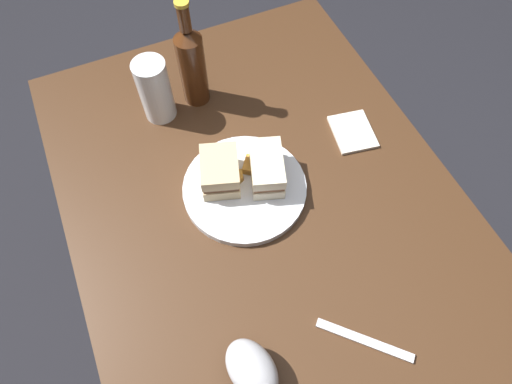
{
  "coord_description": "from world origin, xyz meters",
  "views": [
    {
      "loc": [
        0.38,
        -0.19,
        1.53
      ],
      "look_at": [
        -0.03,
        -0.01,
        0.73
      ],
      "focal_mm": 30.76,
      "sensor_mm": 36.0,
      "label": 1
    }
  ],
  "objects": [
    {
      "name": "plate",
      "position": [
        -0.06,
        -0.03,
        0.71
      ],
      "size": [
        0.27,
        0.27,
        0.02
      ],
      "primitive_type": "cylinder",
      "color": "white",
      "rests_on": "dining_table"
    },
    {
      "name": "dining_table",
      "position": [
        0.0,
        0.0,
        0.35
      ],
      "size": [
        1.15,
        0.82,
        0.7
      ],
      "primitive_type": "cube",
      "color": "#422816",
      "rests_on": "ground"
    },
    {
      "name": "pint_glass",
      "position": [
        -0.34,
        -0.13,
        0.77
      ],
      "size": [
        0.07,
        0.07,
        0.16
      ],
      "color": "white",
      "rests_on": "dining_table"
    },
    {
      "name": "potato_wedge_left_edge",
      "position": [
        -0.09,
        -0.05,
        0.73
      ],
      "size": [
        0.06,
        0.04,
        0.02
      ],
      "primitive_type": "cube",
      "rotation": [
        0.0,
        0.0,
        3.58
      ],
      "color": "#B77F33",
      "rests_on": "plate"
    },
    {
      "name": "ground_plane",
      "position": [
        0.0,
        0.0,
        0.0
      ],
      "size": [
        6.0,
        6.0,
        0.0
      ],
      "primitive_type": "plane",
      "color": "black"
    },
    {
      "name": "gravy_boat",
      "position": [
        0.29,
        -0.16,
        0.74
      ],
      "size": [
        0.13,
        0.1,
        0.07
      ],
      "color": "#B7B7BC",
      "rests_on": "dining_table"
    },
    {
      "name": "fork",
      "position": [
        0.32,
        0.05,
        0.7
      ],
      "size": [
        0.14,
        0.14,
        0.01
      ],
      "primitive_type": "cube",
      "rotation": [
        0.0,
        0.0,
        0.79
      ],
      "color": "silver",
      "rests_on": "dining_table"
    },
    {
      "name": "sandwich_half_left",
      "position": [
        -0.06,
        0.03,
        0.75
      ],
      "size": [
        0.13,
        0.1,
        0.07
      ],
      "color": "beige",
      "rests_on": "plate"
    },
    {
      "name": "napkin",
      "position": [
        -0.1,
        0.26,
        0.7
      ],
      "size": [
        0.12,
        0.11,
        0.01
      ],
      "primitive_type": "cube",
      "rotation": [
        0.0,
        0.0,
        -0.17
      ],
      "color": "silver",
      "rests_on": "dining_table"
    },
    {
      "name": "cider_bottle",
      "position": [
        -0.35,
        -0.03,
        0.81
      ],
      "size": [
        0.06,
        0.06,
        0.27
      ],
      "color": "#47230F",
      "rests_on": "dining_table"
    },
    {
      "name": "sandwich_half_right",
      "position": [
        -0.09,
        -0.07,
        0.75
      ],
      "size": [
        0.12,
        0.1,
        0.07
      ],
      "color": "#CCB284",
      "rests_on": "plate"
    },
    {
      "name": "potato_wedge_front",
      "position": [
        -0.1,
        -0.0,
        0.73
      ],
      "size": [
        0.05,
        0.04,
        0.02
      ],
      "primitive_type": "cube",
      "rotation": [
        0.0,
        0.0,
        2.5
      ],
      "color": "#B77F33",
      "rests_on": "plate"
    },
    {
      "name": "potato_wedge_right_edge",
      "position": [
        -0.09,
        -0.04,
        0.73
      ],
      "size": [
        0.03,
        0.04,
        0.02
      ],
      "primitive_type": "cube",
      "rotation": [
        0.0,
        0.0,
        4.41
      ],
      "color": "gold",
      "rests_on": "plate"
    },
    {
      "name": "potato_wedge_middle",
      "position": [
        -0.1,
        0.03,
        0.73
      ],
      "size": [
        0.04,
        0.02,
        0.02
      ],
      "primitive_type": "cube",
      "rotation": [
        0.0,
        0.0,
        3.19
      ],
      "color": "gold",
      "rests_on": "plate"
    },
    {
      "name": "potato_wedge_back",
      "position": [
        -0.1,
        0.04,
        0.73
      ],
      "size": [
        0.05,
        0.04,
        0.02
      ],
      "primitive_type": "cube",
      "rotation": [
        0.0,
        0.0,
        5.6
      ],
      "color": "#B77F33",
      "rests_on": "plate"
    }
  ]
}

